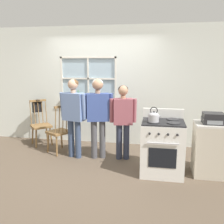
{
  "coord_description": "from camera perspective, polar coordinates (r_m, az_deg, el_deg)",
  "views": [
    {
      "loc": [
        1.24,
        -4.25,
        1.89
      ],
      "look_at": [
        0.44,
        0.14,
        1.0
      ],
      "focal_mm": 40.0,
      "sensor_mm": 36.0,
      "label": 1
    }
  ],
  "objects": [
    {
      "name": "wall_back",
      "position": [
        5.81,
        -1.89,
        5.83
      ],
      "size": [
        6.4,
        0.16,
        2.7
      ],
      "color": "silver",
      "rests_on": "ground_plane"
    },
    {
      "name": "handbag",
      "position": [
        6.16,
        -16.73,
        1.25
      ],
      "size": [
        0.25,
        0.25,
        0.31
      ],
      "color": "black",
      "rests_on": "chair_by_window"
    },
    {
      "name": "ground_plane",
      "position": [
        4.81,
        -5.61,
        -11.89
      ],
      "size": [
        16.0,
        16.0,
        0.0
      ],
      "primitive_type": "plane",
      "color": "brown"
    },
    {
      "name": "chair_near_wall",
      "position": [
        5.38,
        -11.93,
        -4.44
      ],
      "size": [
        0.57,
        0.57,
        1.04
      ],
      "rotation": [
        0.0,
        0.0,
        -2.16
      ],
      "color": "olive",
      "rests_on": "ground_plane"
    },
    {
      "name": "person_adult_right",
      "position": [
        4.81,
        2.52,
        -0.94
      ],
      "size": [
        0.53,
        0.28,
        1.46
      ],
      "rotation": [
        0.0,
        0.0,
        0.19
      ],
      "color": "#2D3347",
      "rests_on": "ground_plane"
    },
    {
      "name": "stereo",
      "position": [
        4.4,
        22.15,
        -1.38
      ],
      "size": [
        0.34,
        0.29,
        0.18
      ],
      "color": "#232326",
      "rests_on": "side_counter"
    },
    {
      "name": "person_teen_center",
      "position": [
        4.86,
        -3.24,
        0.35
      ],
      "size": [
        0.59,
        0.32,
        1.58
      ],
      "rotation": [
        0.0,
        0.0,
        0.28
      ],
      "color": "#4C4C51",
      "rests_on": "ground_plane"
    },
    {
      "name": "side_counter",
      "position": [
        4.56,
        21.59,
        -7.92
      ],
      "size": [
        0.55,
        0.5,
        0.9
      ],
      "color": "beige",
      "rests_on": "ground_plane"
    },
    {
      "name": "stove",
      "position": [
        4.38,
        11.4,
        -7.81
      ],
      "size": [
        0.71,
        0.68,
        1.08
      ],
      "color": "white",
      "rests_on": "ground_plane"
    },
    {
      "name": "kettle",
      "position": [
        4.1,
        9.52,
        -1.04
      ],
      "size": [
        0.21,
        0.17,
        0.25
      ],
      "color": "#B7B7BC",
      "rests_on": "stove"
    },
    {
      "name": "chair_by_window",
      "position": [
        6.02,
        -15.94,
        -2.95
      ],
      "size": [
        0.58,
        0.58,
        1.04
      ],
      "rotation": [
        0.0,
        0.0,
        0.73
      ],
      "color": "olive",
      "rests_on": "ground_plane"
    },
    {
      "name": "person_elderly_left",
      "position": [
        4.95,
        -8.75,
        0.25
      ],
      "size": [
        0.58,
        0.31,
        1.57
      ],
      "rotation": [
        0.0,
        0.0,
        -0.26
      ],
      "color": "#384766",
      "rests_on": "ground_plane"
    },
    {
      "name": "potted_plant",
      "position": [
        5.9,
        -7.72,
        3.48
      ],
      "size": [
        0.12,
        0.12,
        0.27
      ],
      "color": "beige",
      "rests_on": "wall_back"
    }
  ]
}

